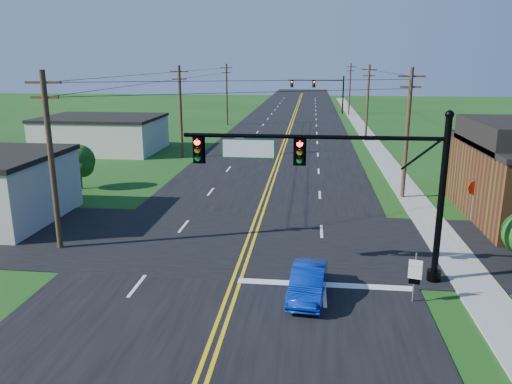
# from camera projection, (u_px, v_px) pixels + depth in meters

# --- Properties ---
(ground) EXTENTS (260.00, 260.00, 0.00)m
(ground) POSITION_uv_depth(u_px,v_px,m) (197.00, 378.00, 15.23)
(ground) COLOR #134012
(ground) RESTS_ON ground
(road_main) EXTENTS (16.00, 220.00, 0.04)m
(road_main) POSITION_uv_depth(u_px,v_px,m) (285.00, 137.00, 63.28)
(road_main) COLOR black
(road_main) RESTS_ON ground
(road_cross) EXTENTS (70.00, 10.00, 0.04)m
(road_cross) POSITION_uv_depth(u_px,v_px,m) (247.00, 241.00, 26.75)
(road_cross) COLOR black
(road_cross) RESTS_ON ground
(sidewalk) EXTENTS (2.00, 160.00, 0.08)m
(sidewalk) POSITION_uv_depth(u_px,v_px,m) (380.00, 153.00, 52.54)
(sidewalk) COLOR gray
(sidewalk) RESTS_ON ground
(signal_mast_main) EXTENTS (11.30, 0.60, 7.48)m
(signal_mast_main) POSITION_uv_depth(u_px,v_px,m) (335.00, 173.00, 21.24)
(signal_mast_main) COLOR black
(signal_mast_main) RESTS_ON ground
(signal_mast_far) EXTENTS (10.98, 0.60, 7.48)m
(signal_mast_far) POSITION_uv_depth(u_px,v_px,m) (319.00, 88.00, 90.48)
(signal_mast_far) COLOR black
(signal_mast_far) RESTS_ON ground
(cream_bldg_far) EXTENTS (12.20, 9.20, 3.70)m
(cream_bldg_far) POSITION_uv_depth(u_px,v_px,m) (102.00, 134.00, 53.31)
(cream_bldg_far) COLOR beige
(cream_bldg_far) RESTS_ON ground
(utility_pole_left_a) EXTENTS (1.80, 0.28, 9.00)m
(utility_pole_left_a) POSITION_uv_depth(u_px,v_px,m) (51.00, 158.00, 24.65)
(utility_pole_left_a) COLOR #322317
(utility_pole_left_a) RESTS_ON ground
(utility_pole_left_b) EXTENTS (1.80, 0.28, 9.00)m
(utility_pole_left_b) POSITION_uv_depth(u_px,v_px,m) (181.00, 110.00, 48.68)
(utility_pole_left_b) COLOR #322317
(utility_pole_left_b) RESTS_ON ground
(utility_pole_left_c) EXTENTS (1.80, 0.28, 9.00)m
(utility_pole_left_c) POSITION_uv_depth(u_px,v_px,m) (227.00, 93.00, 74.63)
(utility_pole_left_c) COLOR #322317
(utility_pole_left_c) RESTS_ON ground
(utility_pole_right_a) EXTENTS (1.80, 0.28, 9.00)m
(utility_pole_right_a) POSITION_uv_depth(u_px,v_px,m) (407.00, 131.00, 34.12)
(utility_pole_right_a) COLOR #322317
(utility_pole_right_a) RESTS_ON ground
(utility_pole_right_b) EXTENTS (1.80, 0.28, 9.00)m
(utility_pole_right_b) POSITION_uv_depth(u_px,v_px,m) (368.00, 102.00, 59.11)
(utility_pole_right_b) COLOR #322317
(utility_pole_right_b) RESTS_ON ground
(utility_pole_right_c) EXTENTS (1.80, 0.28, 9.00)m
(utility_pole_right_c) POSITION_uv_depth(u_px,v_px,m) (350.00, 88.00, 87.94)
(utility_pole_right_c) COLOR #322317
(utility_pole_right_c) RESTS_ON ground
(tree_right_back) EXTENTS (3.00, 3.00, 4.10)m
(tree_right_back) POSITION_uv_depth(u_px,v_px,m) (479.00, 153.00, 37.84)
(tree_right_back) COLOR #322317
(tree_right_back) RESTS_ON ground
(tree_left) EXTENTS (2.40, 2.40, 3.37)m
(tree_left) POSITION_uv_depth(u_px,v_px,m) (79.00, 161.00, 37.32)
(tree_left) COLOR #322317
(tree_left) RESTS_ON ground
(blue_car) EXTENTS (1.69, 3.94, 1.26)m
(blue_car) POSITION_uv_depth(u_px,v_px,m) (308.00, 283.00, 20.30)
(blue_car) COLOR #07289C
(blue_car) RESTS_ON ground
(distant_car) EXTENTS (1.69, 3.61, 1.19)m
(distant_car) POSITION_uv_depth(u_px,v_px,m) (241.00, 140.00, 57.24)
(distant_car) COLOR #B8B9BE
(distant_car) RESTS_ON ground
(route_sign) EXTENTS (0.52, 0.15, 2.11)m
(route_sign) POSITION_uv_depth(u_px,v_px,m) (415.00, 274.00, 19.72)
(route_sign) COLOR slate
(route_sign) RESTS_ON ground
(stop_sign) EXTENTS (0.88, 0.32, 2.55)m
(stop_sign) POSITION_uv_depth(u_px,v_px,m) (474.00, 192.00, 29.68)
(stop_sign) COLOR slate
(stop_sign) RESTS_ON ground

